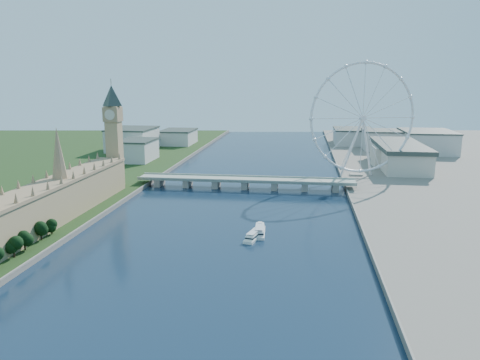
# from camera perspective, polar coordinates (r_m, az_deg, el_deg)

# --- Properties ---
(ground) EXTENTS (2000.00, 2000.00, 0.00)m
(ground) POSITION_cam_1_polar(r_m,az_deg,el_deg) (201.30, -10.52, -20.33)
(ground) COLOR #182E45
(ground) RESTS_ON ground
(parliament_range) EXTENTS (24.00, 200.00, 70.00)m
(parliament_range) POSITION_cam_1_polar(r_m,az_deg,el_deg) (389.02, -20.91, -1.95)
(parliament_range) COLOR tan
(parliament_range) RESTS_ON ground
(big_ben) EXTENTS (20.02, 20.02, 110.00)m
(big_ben) POSITION_cam_1_polar(r_m,az_deg,el_deg) (477.79, -15.20, 6.73)
(big_ben) COLOR tan
(big_ben) RESTS_ON ground
(westminster_bridge) EXTENTS (220.00, 22.00, 9.50)m
(westminster_bridge) POSITION_cam_1_polar(r_m,az_deg,el_deg) (475.09, 0.65, -0.19)
(westminster_bridge) COLOR gray
(westminster_bridge) RESTS_ON ground
(london_eye) EXTENTS (113.60, 39.12, 124.30)m
(london_eye) POSITION_cam_1_polar(r_m,az_deg,el_deg) (521.41, 14.74, 7.27)
(london_eye) COLOR silver
(london_eye) RESTS_ON ground
(county_hall) EXTENTS (54.00, 144.00, 35.00)m
(county_hall) POSITION_cam_1_polar(r_m,az_deg,el_deg) (612.14, 18.69, 1.30)
(county_hall) COLOR beige
(county_hall) RESTS_ON ground
(city_skyline) EXTENTS (505.00, 280.00, 32.00)m
(city_skyline) POSITION_cam_1_polar(r_m,az_deg,el_deg) (726.81, 6.25, 4.82)
(city_skyline) COLOR beige
(city_skyline) RESTS_ON ground
(tour_boat_near) EXTENTS (9.35, 30.26, 6.60)m
(tour_boat_near) POSITION_cam_1_polar(r_m,az_deg,el_deg) (335.01, 2.41, -6.63)
(tour_boat_near) COLOR silver
(tour_boat_near) RESTS_ON ground
(tour_boat_far) EXTENTS (13.71, 28.58, 6.10)m
(tour_boat_far) POSITION_cam_1_polar(r_m,az_deg,el_deg) (325.63, 1.70, -7.18)
(tour_boat_far) COLOR white
(tour_boat_far) RESTS_ON ground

